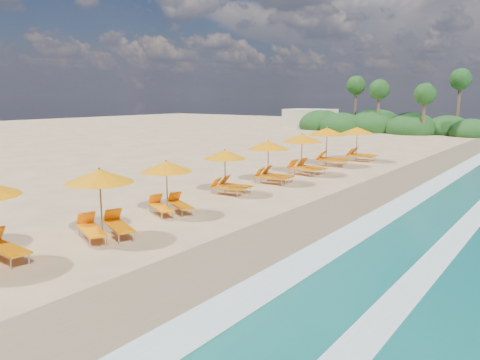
{
  "coord_description": "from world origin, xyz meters",
  "views": [
    {
      "loc": [
        11.51,
        -15.67,
        4.72
      ],
      "look_at": [
        0.0,
        0.0,
        1.2
      ],
      "focal_mm": 34.66,
      "sensor_mm": 36.0,
      "label": 1
    }
  ],
  "objects": [
    {
      "name": "station_8",
      "position": [
        -2.38,
        13.69,
        1.5
      ],
      "size": [
        3.27,
        3.15,
        2.67
      ],
      "rotation": [
        0.0,
        0.0,
        0.23
      ],
      "color": "olive",
      "rests_on": "ground"
    },
    {
      "name": "station_4",
      "position": [
        -1.75,
        -2.53,
        1.23
      ],
      "size": [
        2.86,
        2.84,
        2.19
      ],
      "rotation": [
        0.0,
        0.0,
        -0.42
      ],
      "color": "olive",
      "rests_on": "ground"
    },
    {
      "name": "station_6",
      "position": [
        -2.09,
        5.74,
        1.33
      ],
      "size": [
        2.71,
        2.55,
        2.37
      ],
      "rotation": [
        0.0,
        0.0,
        0.1
      ],
      "color": "olive",
      "rests_on": "ground"
    },
    {
      "name": "station_3",
      "position": [
        -1.2,
        -6.19,
        1.33
      ],
      "size": [
        3.09,
        3.06,
        2.38
      ],
      "rotation": [
        0.0,
        0.0,
        -0.39
      ],
      "color": "olive",
      "rests_on": "ground"
    },
    {
      "name": "wet_sand",
      "position": [
        4.0,
        0.0,
        0.01
      ],
      "size": [
        4.0,
        160.0,
        0.01
      ],
      "primitive_type": "cube",
      "color": "#8C7553",
      "rests_on": "ground"
    },
    {
      "name": "ground",
      "position": [
        0.0,
        0.0,
        0.0
      ],
      "size": [
        160.0,
        160.0,
        0.0
      ],
      "primitive_type": "plane",
      "color": "tan",
      "rests_on": "ground"
    },
    {
      "name": "station_9",
      "position": [
        -1.62,
        17.15,
        1.43
      ],
      "size": [
        2.85,
        2.66,
        2.56
      ],
      "rotation": [
        0.0,
        0.0,
        0.06
      ],
      "color": "olive",
      "rests_on": "ground"
    },
    {
      "name": "station_7",
      "position": [
        -2.01,
        9.41,
        1.41
      ],
      "size": [
        2.99,
        2.84,
        2.51
      ],
      "rotation": [
        0.0,
        0.0,
        -0.17
      ],
      "color": "olive",
      "rests_on": "ground"
    },
    {
      "name": "surf_foam",
      "position": [
        6.7,
        0.0,
        0.03
      ],
      "size": [
        4.0,
        160.0,
        0.01
      ],
      "color": "white",
      "rests_on": "ground"
    },
    {
      "name": "station_5",
      "position": [
        -2.26,
        2.07,
        1.22
      ],
      "size": [
        2.51,
        2.37,
        2.18
      ],
      "rotation": [
        0.0,
        0.0,
        0.11
      ],
      "color": "olive",
      "rests_on": "ground"
    },
    {
      "name": "treeline",
      "position": [
        -9.94,
        45.51,
        1.0
      ],
      "size": [
        25.8,
        8.8,
        9.74
      ],
      "color": "#163D14",
      "rests_on": "ground"
    },
    {
      "name": "beach_building",
      "position": [
        -22.0,
        48.0,
        1.4
      ],
      "size": [
        7.0,
        5.0,
        2.8
      ],
      "primitive_type": "cube",
      "color": "beige",
      "rests_on": "ground"
    }
  ]
}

